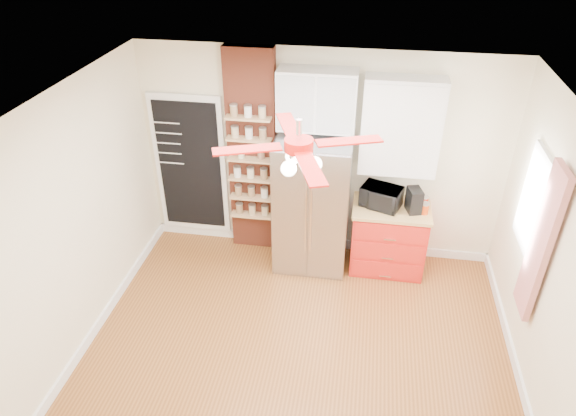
% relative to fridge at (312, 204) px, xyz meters
% --- Properties ---
extents(floor, '(4.50, 4.50, 0.00)m').
position_rel_fridge_xyz_m(floor, '(0.05, -1.63, -0.88)').
color(floor, brown).
rests_on(floor, ground).
extents(ceiling, '(4.50, 4.50, 0.00)m').
position_rel_fridge_xyz_m(ceiling, '(0.05, -1.63, 1.83)').
color(ceiling, white).
rests_on(ceiling, wall_back).
extents(wall_back, '(4.50, 0.02, 2.70)m').
position_rel_fridge_xyz_m(wall_back, '(0.05, 0.37, 0.48)').
color(wall_back, '#F3EAC4').
rests_on(wall_back, floor).
extents(wall_left, '(0.02, 4.00, 2.70)m').
position_rel_fridge_xyz_m(wall_left, '(-2.20, -1.63, 0.48)').
color(wall_left, '#F3EAC4').
rests_on(wall_left, floor).
extents(wall_right, '(0.02, 4.00, 2.70)m').
position_rel_fridge_xyz_m(wall_right, '(2.30, -1.63, 0.48)').
color(wall_right, '#F3EAC4').
rests_on(wall_right, floor).
extents(chalkboard, '(0.95, 0.05, 1.95)m').
position_rel_fridge_xyz_m(chalkboard, '(-1.65, 0.33, 0.23)').
color(chalkboard, white).
rests_on(chalkboard, wall_back).
extents(brick_pillar, '(0.60, 0.16, 2.70)m').
position_rel_fridge_xyz_m(brick_pillar, '(-0.80, 0.29, 0.48)').
color(brick_pillar, brown).
rests_on(brick_pillar, floor).
extents(fridge, '(0.90, 0.70, 1.75)m').
position_rel_fridge_xyz_m(fridge, '(0.00, 0.00, 0.00)').
color(fridge, '#A4A4A9').
rests_on(fridge, floor).
extents(upper_glass_cabinet, '(0.90, 0.35, 0.70)m').
position_rel_fridge_xyz_m(upper_glass_cabinet, '(0.00, 0.20, 1.27)').
color(upper_glass_cabinet, white).
rests_on(upper_glass_cabinet, wall_back).
extents(red_cabinet, '(0.94, 0.64, 0.90)m').
position_rel_fridge_xyz_m(red_cabinet, '(0.97, 0.05, -0.42)').
color(red_cabinet, red).
rests_on(red_cabinet, floor).
extents(upper_shelf_unit, '(0.90, 0.30, 1.15)m').
position_rel_fridge_xyz_m(upper_shelf_unit, '(0.97, 0.22, 1.00)').
color(upper_shelf_unit, white).
rests_on(upper_shelf_unit, wall_back).
extents(window, '(0.04, 0.75, 1.05)m').
position_rel_fridge_xyz_m(window, '(2.28, -0.73, 0.68)').
color(window, white).
rests_on(window, wall_right).
extents(curtain, '(0.06, 0.40, 1.55)m').
position_rel_fridge_xyz_m(curtain, '(2.23, -1.28, 0.57)').
color(curtain, red).
rests_on(curtain, wall_right).
extents(ceiling_fan, '(1.40, 1.40, 0.44)m').
position_rel_fridge_xyz_m(ceiling_fan, '(0.05, -1.63, 1.55)').
color(ceiling_fan, silver).
rests_on(ceiling_fan, ceiling).
extents(toaster_oven, '(0.55, 0.46, 0.26)m').
position_rel_fridge_xyz_m(toaster_oven, '(0.83, 0.06, 0.15)').
color(toaster_oven, black).
rests_on(toaster_oven, red_cabinet).
extents(coffee_maker, '(0.20, 0.25, 0.30)m').
position_rel_fridge_xyz_m(coffee_maker, '(1.21, 0.00, 0.17)').
color(coffee_maker, black).
rests_on(coffee_maker, red_cabinet).
extents(canister_left, '(0.12, 0.12, 0.13)m').
position_rel_fridge_xyz_m(canister_left, '(1.34, -0.03, 0.09)').
color(canister_left, '#BE370A').
rests_on(canister_left, red_cabinet).
extents(canister_right, '(0.12, 0.12, 0.15)m').
position_rel_fridge_xyz_m(canister_right, '(1.34, 0.08, 0.10)').
color(canister_right, '#B51C0A').
rests_on(canister_right, red_cabinet).
extents(pantry_jar_oats, '(0.10, 0.10, 0.13)m').
position_rel_fridge_xyz_m(pantry_jar_oats, '(-0.91, 0.15, 0.56)').
color(pantry_jar_oats, beige).
rests_on(pantry_jar_oats, brick_pillar).
extents(pantry_jar_beans, '(0.11, 0.11, 0.14)m').
position_rel_fridge_xyz_m(pantry_jar_beans, '(-0.66, 0.17, 0.57)').
color(pantry_jar_beans, '#865B44').
rests_on(pantry_jar_beans, brick_pillar).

